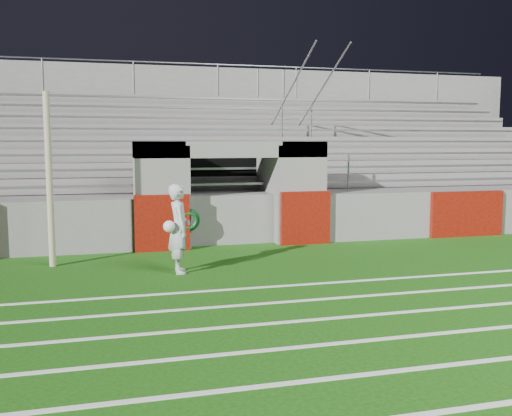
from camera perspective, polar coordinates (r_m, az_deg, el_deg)
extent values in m
plane|color=#164A0C|center=(11.29, 1.39, -6.59)|extent=(90.00, 90.00, 0.00)
cylinder|color=#BBAD8B|center=(12.46, -19.96, 2.63)|extent=(0.13, 0.13, 3.60)
cube|color=white|center=(6.07, 18.48, -18.72)|extent=(28.00, 0.09, 0.01)
cube|color=white|center=(6.85, 13.70, -15.57)|extent=(28.00, 0.09, 0.01)
cube|color=white|center=(7.69, 10.04, -13.01)|extent=(28.00, 0.09, 0.01)
cube|color=white|center=(8.55, 7.16, -10.92)|extent=(28.00, 0.09, 0.01)
cube|color=white|center=(9.45, 4.85, -9.20)|extent=(28.00, 0.09, 0.01)
cube|color=white|center=(10.36, 2.96, -7.77)|extent=(28.00, 0.09, 0.01)
cube|color=slate|center=(17.57, 23.08, -0.33)|extent=(10.60, 0.35, 1.25)
cube|color=slate|center=(14.17, -9.64, 1.32)|extent=(1.20, 1.00, 2.60)
cube|color=slate|center=(14.93, 4.25, 1.66)|extent=(1.20, 1.00, 2.60)
cube|color=black|center=(16.11, -3.82, 1.84)|extent=(2.60, 0.20, 2.50)
cube|color=slate|center=(14.84, -7.35, 1.40)|extent=(0.10, 2.20, 2.50)
cube|color=slate|center=(15.31, 1.21, 1.61)|extent=(0.10, 2.20, 2.50)
cube|color=slate|center=(14.39, -2.53, 5.87)|extent=(4.80, 1.00, 0.40)
cube|color=slate|center=(18.22, -5.13, 2.05)|extent=(26.00, 8.00, 0.20)
cube|color=slate|center=(18.28, -5.11, 0.10)|extent=(26.00, 8.00, 1.05)
cube|color=#5B0E07|center=(13.69, -9.37, -1.49)|extent=(1.30, 0.15, 1.35)
cube|color=#5B0E07|center=(14.48, 4.95, -0.99)|extent=(1.30, 0.15, 1.35)
cube|color=#5B0E07|center=(16.68, 20.32, -0.55)|extent=(2.20, 0.15, 1.25)
cube|color=#93969B|center=(15.33, -3.26, 2.43)|extent=(23.00, 0.28, 0.06)
cube|color=slate|center=(16.17, -3.87, 2.53)|extent=(24.00, 0.75, 0.38)
cube|color=#93969B|center=(16.04, -3.82, 3.97)|extent=(23.00, 0.28, 0.06)
cube|color=slate|center=(16.89, -4.37, 3.34)|extent=(24.00, 0.75, 0.76)
cube|color=#93969B|center=(16.77, -4.33, 5.37)|extent=(23.00, 0.28, 0.06)
cube|color=slate|center=(17.62, -4.83, 4.09)|extent=(24.00, 0.75, 1.14)
cube|color=#93969B|center=(17.50, -4.79, 6.66)|extent=(23.00, 0.28, 0.06)
cube|color=slate|center=(18.35, -5.25, 4.77)|extent=(24.00, 0.75, 1.52)
cube|color=#93969B|center=(18.25, -5.23, 7.84)|extent=(23.00, 0.28, 0.06)
cube|color=slate|center=(19.08, -5.64, 5.41)|extent=(24.00, 0.75, 1.90)
cube|color=#93969B|center=(19.00, -5.63, 8.93)|extent=(23.00, 0.28, 0.06)
cube|color=slate|center=(19.82, -6.00, 5.99)|extent=(24.00, 0.75, 2.28)
cube|color=#93969B|center=(19.76, -6.00, 9.94)|extent=(23.00, 0.28, 0.06)
cube|color=slate|center=(20.56, -6.34, 6.54)|extent=(24.00, 0.75, 2.66)
cube|color=#93969B|center=(20.52, -6.35, 10.87)|extent=(23.00, 0.28, 0.06)
cube|color=slate|center=(21.23, -6.61, 6.71)|extent=(26.00, 0.60, 5.29)
cylinder|color=#A5A8AD|center=(15.75, 5.89, 3.54)|extent=(0.05, 0.05, 1.00)
cylinder|color=#A5A8AD|center=(18.58, 2.62, 8.70)|extent=(0.05, 0.05, 1.00)
cylinder|color=#A5A8AD|center=(21.56, 0.17, 12.46)|extent=(0.05, 0.05, 1.00)
cylinder|color=#A5A8AD|center=(18.60, 2.63, 10.24)|extent=(0.05, 6.02, 3.08)
cylinder|color=#A5A8AD|center=(16.14, 9.22, 3.56)|extent=(0.05, 0.05, 1.00)
cylinder|color=#A5A8AD|center=(18.90, 5.54, 8.64)|extent=(0.05, 0.05, 1.00)
cylinder|color=#A5A8AD|center=(21.84, 2.77, 12.37)|extent=(0.05, 0.05, 1.00)
cylinder|color=#A5A8AD|center=(18.93, 5.56, 10.15)|extent=(0.05, 6.02, 3.08)
cylinder|color=#A5A8AD|center=(20.91, -20.58, 12.37)|extent=(0.05, 0.05, 1.10)
cylinder|color=#A5A8AD|center=(20.85, -12.15, 12.65)|extent=(0.05, 0.05, 1.10)
cylinder|color=#A5A8AD|center=(21.23, -3.83, 12.67)|extent=(0.05, 0.05, 1.10)
cylinder|color=#A5A8AD|center=(22.00, 4.04, 12.45)|extent=(0.05, 0.05, 1.10)
cylinder|color=#A5A8AD|center=(23.15, 11.24, 12.05)|extent=(0.05, 0.05, 1.10)
cylinder|color=#A5A8AD|center=(24.60, 17.65, 11.54)|extent=(0.05, 0.05, 1.10)
cylinder|color=#A5A8AD|center=(21.12, -6.59, 14.18)|extent=(24.00, 0.05, 0.05)
imported|color=#B5BBBF|center=(11.34, -7.70, -2.04)|extent=(0.43, 0.65, 1.77)
sphere|color=white|center=(11.16, -8.69, -1.83)|extent=(0.23, 0.23, 0.23)
torus|color=#0B3B17|center=(13.76, -6.76, -1.22)|extent=(0.55, 0.10, 0.55)
torus|color=#0E471B|center=(13.71, -6.73, -1.27)|extent=(0.43, 0.08, 0.43)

